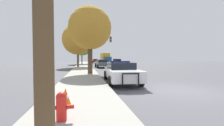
{
  "coord_description": "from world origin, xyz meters",
  "views": [
    {
      "loc": [
        -4.96,
        -7.0,
        1.69
      ],
      "look_at": [
        -0.92,
        14.71,
        0.93
      ],
      "focal_mm": 24.0,
      "sensor_mm": 36.0,
      "label": 1
    }
  ],
  "objects_px": {
    "traffic_cone": "(66,97)",
    "tree_sidewalk_mid": "(78,39)",
    "fire_hydrant": "(61,105)",
    "car_background_midblock": "(102,63)",
    "box_truck": "(105,58)",
    "tree_sidewalk_near": "(90,28)",
    "car_background_distant": "(95,61)",
    "car_background_oncoming": "(117,62)",
    "traffic_light": "(98,45)",
    "tree_sidewalk_far": "(82,44)",
    "police_car": "(121,72)"
  },
  "relations": [
    {
      "from": "police_car",
      "to": "car_background_distant",
      "type": "height_order",
      "value": "police_car"
    },
    {
      "from": "police_car",
      "to": "tree_sidewalk_far",
      "type": "bearing_deg",
      "value": -80.9
    },
    {
      "from": "police_car",
      "to": "traffic_cone",
      "type": "xyz_separation_m",
      "value": [
        -3.07,
        -5.04,
        -0.32
      ]
    },
    {
      "from": "police_car",
      "to": "traffic_light",
      "type": "xyz_separation_m",
      "value": [
        -0.31,
        14.33,
        3.05
      ]
    },
    {
      "from": "traffic_light",
      "to": "car_background_oncoming",
      "type": "relative_size",
      "value": 1.19
    },
    {
      "from": "car_background_distant",
      "to": "tree_sidewalk_mid",
      "type": "height_order",
      "value": "tree_sidewalk_mid"
    },
    {
      "from": "traffic_light",
      "to": "tree_sidewalk_far",
      "type": "xyz_separation_m",
      "value": [
        -2.76,
        15.95,
        1.57
      ]
    },
    {
      "from": "car_background_oncoming",
      "to": "tree_sidewalk_mid",
      "type": "height_order",
      "value": "tree_sidewalk_mid"
    },
    {
      "from": "police_car",
      "to": "tree_sidewalk_near",
      "type": "bearing_deg",
      "value": -66.64
    },
    {
      "from": "traffic_cone",
      "to": "fire_hydrant",
      "type": "bearing_deg",
      "value": -88.33
    },
    {
      "from": "police_car",
      "to": "car_background_oncoming",
      "type": "distance_m",
      "value": 25.49
    },
    {
      "from": "car_background_midblock",
      "to": "car_background_distant",
      "type": "relative_size",
      "value": 1.02
    },
    {
      "from": "fire_hydrant",
      "to": "car_background_oncoming",
      "type": "distance_m",
      "value": 32.17
    },
    {
      "from": "traffic_light",
      "to": "car_background_oncoming",
      "type": "bearing_deg",
      "value": 62.33
    },
    {
      "from": "car_background_distant",
      "to": "traffic_cone",
      "type": "xyz_separation_m",
      "value": [
        -4.14,
        -43.89,
        -0.29
      ]
    },
    {
      "from": "fire_hydrant",
      "to": "car_background_midblock",
      "type": "relative_size",
      "value": 0.15
    },
    {
      "from": "car_background_midblock",
      "to": "tree_sidewalk_near",
      "type": "bearing_deg",
      "value": -106.05
    },
    {
      "from": "police_car",
      "to": "tree_sidewalk_far",
      "type": "height_order",
      "value": "tree_sidewalk_far"
    },
    {
      "from": "fire_hydrant",
      "to": "tree_sidewalk_far",
      "type": "height_order",
      "value": "tree_sidewalk_far"
    },
    {
      "from": "tree_sidewalk_near",
      "to": "traffic_cone",
      "type": "bearing_deg",
      "value": -96.56
    },
    {
      "from": "car_background_midblock",
      "to": "box_truck",
      "type": "xyz_separation_m",
      "value": [
        4.12,
        24.91,
        0.96
      ]
    },
    {
      "from": "tree_sidewalk_far",
      "to": "tree_sidewalk_near",
      "type": "bearing_deg",
      "value": -87.32
    },
    {
      "from": "fire_hydrant",
      "to": "tree_sidewalk_near",
      "type": "bearing_deg",
      "value": 84.23
    },
    {
      "from": "traffic_light",
      "to": "tree_sidewalk_far",
      "type": "bearing_deg",
      "value": 99.81
    },
    {
      "from": "car_background_oncoming",
      "to": "tree_sidewalk_far",
      "type": "xyz_separation_m",
      "value": [
        -8.33,
        5.34,
        4.61
      ]
    },
    {
      "from": "car_background_distant",
      "to": "car_background_oncoming",
      "type": "bearing_deg",
      "value": -72.38
    },
    {
      "from": "car_background_midblock",
      "to": "car_background_oncoming",
      "type": "height_order",
      "value": "car_background_oncoming"
    },
    {
      "from": "fire_hydrant",
      "to": "box_truck",
      "type": "height_order",
      "value": "box_truck"
    },
    {
      "from": "traffic_cone",
      "to": "tree_sidewalk_mid",
      "type": "bearing_deg",
      "value": 91.27
    },
    {
      "from": "car_background_distant",
      "to": "tree_sidewalk_mid",
      "type": "bearing_deg",
      "value": -101.09
    },
    {
      "from": "tree_sidewalk_far",
      "to": "traffic_cone",
      "type": "xyz_separation_m",
      "value": [
        -0.0,
        -35.33,
        -4.94
      ]
    },
    {
      "from": "traffic_light",
      "to": "car_background_distant",
      "type": "relative_size",
      "value": 1.13
    },
    {
      "from": "car_background_oncoming",
      "to": "tree_sidewalk_mid",
      "type": "relative_size",
      "value": 0.58
    },
    {
      "from": "traffic_light",
      "to": "box_truck",
      "type": "distance_m",
      "value": 26.63
    },
    {
      "from": "car_background_distant",
      "to": "tree_sidewalk_mid",
      "type": "relative_size",
      "value": 0.61
    },
    {
      "from": "car_background_oncoming",
      "to": "tree_sidewalk_far",
      "type": "height_order",
      "value": "tree_sidewalk_far"
    },
    {
      "from": "car_background_distant",
      "to": "box_truck",
      "type": "xyz_separation_m",
      "value": [
        3.53,
        1.57,
        0.99
      ]
    },
    {
      "from": "car_background_midblock",
      "to": "box_truck",
      "type": "relative_size",
      "value": 0.62
    },
    {
      "from": "traffic_light",
      "to": "tree_sidewalk_far",
      "type": "relative_size",
      "value": 0.62
    },
    {
      "from": "fire_hydrant",
      "to": "tree_sidewalk_mid",
      "type": "xyz_separation_m",
      "value": [
        -0.52,
        23.11,
        4.41
      ]
    },
    {
      "from": "traffic_light",
      "to": "traffic_cone",
      "type": "relative_size",
      "value": 8.78
    },
    {
      "from": "traffic_light",
      "to": "box_truck",
      "type": "relative_size",
      "value": 0.69
    },
    {
      "from": "tree_sidewalk_far",
      "to": "traffic_cone",
      "type": "bearing_deg",
      "value": -90.01
    },
    {
      "from": "fire_hydrant",
      "to": "car_background_midblock",
      "type": "distance_m",
      "value": 21.94
    },
    {
      "from": "car_background_oncoming",
      "to": "traffic_cone",
      "type": "xyz_separation_m",
      "value": [
        -8.33,
        -29.99,
        -0.33
      ]
    },
    {
      "from": "fire_hydrant",
      "to": "box_truck",
      "type": "xyz_separation_m",
      "value": [
        7.64,
        46.56,
        1.2
      ]
    },
    {
      "from": "fire_hydrant",
      "to": "tree_sidewalk_near",
      "type": "xyz_separation_m",
      "value": [
        1.15,
        11.33,
        4.13
      ]
    },
    {
      "from": "traffic_light",
      "to": "car_background_midblock",
      "type": "bearing_deg",
      "value": 56.33
    },
    {
      "from": "box_truck",
      "to": "traffic_cone",
      "type": "bearing_deg",
      "value": 77.27
    },
    {
      "from": "tree_sidewalk_near",
      "to": "tree_sidewalk_far",
      "type": "height_order",
      "value": "tree_sidewalk_far"
    }
  ]
}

